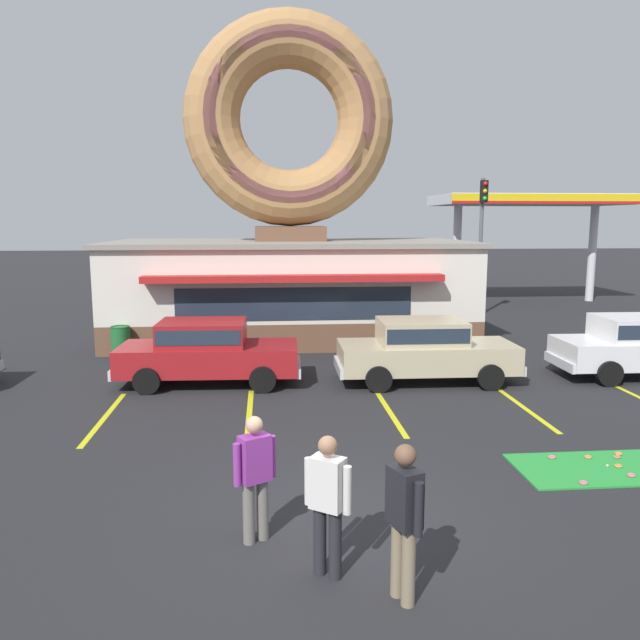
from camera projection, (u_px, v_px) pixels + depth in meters
ground_plane at (337, 524)px, 8.43m from camera, size 160.00×160.00×0.00m
donut_shop_building at (290, 230)px, 21.55m from camera, size 12.30×6.75×10.96m
putting_mat at (626, 467)px, 10.32m from camera, size 3.65×1.46×0.03m
mini_donut_near_left at (619, 454)px, 10.85m from camera, size 0.13×0.13×0.04m
mini_donut_near_right at (617, 457)px, 10.70m from camera, size 0.13×0.13×0.04m
mini_donut_mid_centre at (588, 457)px, 10.70m from camera, size 0.13×0.13×0.04m
mini_donut_far_left at (552, 457)px, 10.69m from camera, size 0.13×0.13×0.04m
mini_donut_far_centre at (583, 483)px, 9.65m from camera, size 0.13×0.13×0.04m
mini_donut_far_right at (631, 475)px, 9.93m from camera, size 0.13×0.13×0.04m
mini_donut_extra at (618, 466)px, 10.31m from camera, size 0.13×0.13×0.04m
golf_ball at (607, 465)px, 10.31m from camera, size 0.04×0.04×0.04m
car_champagne at (425, 348)px, 15.72m from camera, size 4.59×2.04×1.60m
car_red at (207, 350)px, 15.53m from camera, size 4.62×2.10×1.60m
pedestrian_blue_sweater_man at (404, 515)px, 6.59m from camera, size 0.37×0.56×1.76m
pedestrian_hooded_kid at (255, 473)px, 7.85m from camera, size 0.53×0.40×1.66m
pedestrian_leather_jacket_man at (328, 499)px, 7.07m from camera, size 0.51×0.41×1.68m
trash_bin at (121, 342)px, 18.46m from camera, size 0.57×0.57×0.97m
traffic_light_pole at (482, 229)px, 26.12m from camera, size 0.28×0.47×5.80m
gas_station_canopy at (528, 204)px, 30.73m from camera, size 9.00×4.46×5.30m
parking_stripe_far_left at (105, 418)px, 12.98m from camera, size 0.12×3.60×0.01m
parking_stripe_left at (249, 414)px, 13.23m from camera, size 0.12×3.60×0.01m
parking_stripe_mid_left at (389, 410)px, 13.49m from camera, size 0.12×3.60×0.01m
parking_stripe_centre at (523, 406)px, 13.75m from camera, size 0.12×3.60×0.01m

